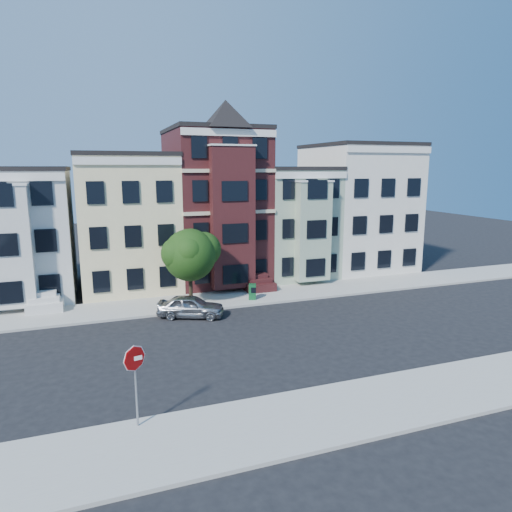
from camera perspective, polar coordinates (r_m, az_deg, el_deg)
name	(u,v)px	position (r m, az deg, el deg)	size (l,w,h in m)	color
ground	(284,337)	(25.61, 3.53, -10.12)	(120.00, 120.00, 0.00)	black
far_sidewalk	(240,298)	(32.69, -2.06, -5.25)	(60.00, 4.00, 0.15)	#9E9B93
near_sidewalk	(365,406)	(19.19, 13.53, -17.78)	(60.00, 4.00, 0.15)	#9E9B93
house_white	(12,234)	(37.10, -28.15, 2.39)	(8.00, 9.00, 9.00)	silver
house_yellow	(127,223)	(36.73, -15.78, 3.99)	(7.00, 9.00, 10.00)	beige
house_brown	(215,207)	(37.77, -5.17, 6.07)	(7.00, 9.00, 12.00)	#391415
house_green	(287,222)	(40.06, 3.92, 4.21)	(6.00, 9.00, 9.00)	#96A88D
house_cream	(357,209)	(43.25, 12.50, 5.81)	(8.00, 9.00, 11.00)	silver
street_tree	(190,259)	(30.34, -8.27, -0.32)	(5.46, 5.46, 6.35)	#1F440F
parked_car	(191,306)	(28.92, -8.16, -6.24)	(1.66, 4.12, 1.41)	#9A9CA0
newspaper_box	(252,292)	(31.91, -0.46, -4.49)	(0.49, 0.44, 1.10)	#105126
stop_sign	(136,381)	(17.10, -14.82, -14.88)	(0.94, 0.13, 3.42)	#B70103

